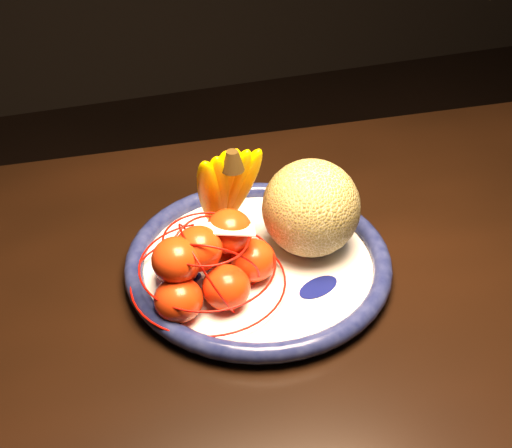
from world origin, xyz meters
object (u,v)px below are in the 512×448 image
object	(u,v)px
cantaloupe	(311,208)
mandarin_bag	(208,263)
dining_table	(408,372)
banana_bunch	(224,187)
fruit_bowl	(258,263)

from	to	relation	value
cantaloupe	mandarin_bag	world-z (taller)	cantaloupe
dining_table	cantaloupe	world-z (taller)	cantaloupe
mandarin_bag	banana_bunch	bearing A→B (deg)	62.24
dining_table	banana_bunch	size ratio (longest dim) A/B	9.89
dining_table	fruit_bowl	bearing A→B (deg)	139.28
mandarin_bag	dining_table	bearing A→B (deg)	-28.43
cantaloupe	banana_bunch	distance (m)	0.11
fruit_bowl	cantaloupe	bearing A→B (deg)	9.69
fruit_bowl	mandarin_bag	world-z (taller)	mandarin_bag
dining_table	banana_bunch	xyz separation A→B (m)	(-0.18, 0.21, 0.18)
dining_table	fruit_bowl	xyz separation A→B (m)	(-0.15, 0.15, 0.10)
dining_table	cantaloupe	bearing A→B (deg)	119.27
dining_table	mandarin_bag	bearing A→B (deg)	154.90
fruit_bowl	banana_bunch	bearing A→B (deg)	113.82
dining_table	banana_bunch	bearing A→B (deg)	134.08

